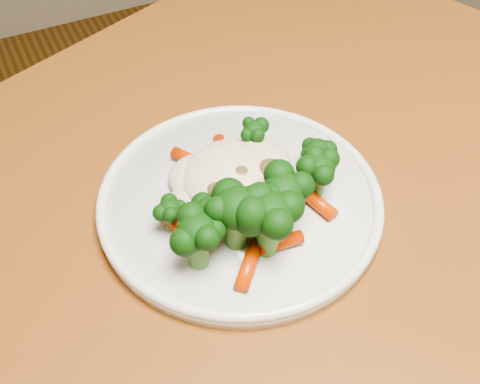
% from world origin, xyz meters
% --- Properties ---
extents(plate, '(0.25, 0.25, 0.01)m').
position_xyz_m(plate, '(0.27, -0.16, 0.76)').
color(plate, white).
rests_on(plate, dining_table).
extents(meal, '(0.18, 0.17, 0.05)m').
position_xyz_m(meal, '(0.27, -0.18, 0.78)').
color(meal, beige).
rests_on(meal, plate).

